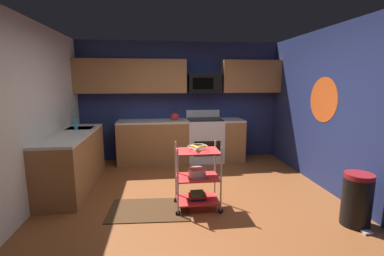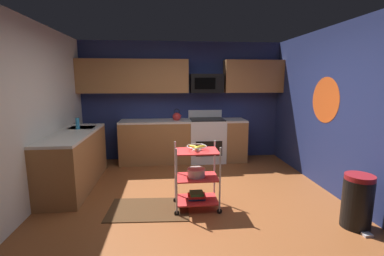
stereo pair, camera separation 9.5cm
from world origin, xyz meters
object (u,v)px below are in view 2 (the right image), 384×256
at_px(rolling_cart, 197,177).
at_px(trash_can, 357,201).
at_px(kettle, 177,117).
at_px(dish_soap_bottle, 78,124).
at_px(oven_range, 207,139).
at_px(fruit_bowl, 197,147).
at_px(microwave, 206,83).
at_px(book_stack, 197,196).
at_px(mixing_bowl_large, 196,172).

height_order(rolling_cart, trash_can, rolling_cart).
xyz_separation_m(kettle, dish_soap_bottle, (-1.78, -0.93, 0.02)).
bearing_deg(oven_range, fruit_bowl, -102.16).
relative_size(rolling_cart, kettle, 3.47).
xyz_separation_m(microwave, rolling_cart, (-0.48, -2.36, -1.25)).
bearing_deg(rolling_cart, microwave, 78.38).
relative_size(microwave, book_stack, 2.85).
distance_m(microwave, trash_can, 3.61).
relative_size(rolling_cart, mixing_bowl_large, 3.63).
height_order(microwave, fruit_bowl, microwave).
xyz_separation_m(oven_range, kettle, (-0.66, -0.00, 0.52)).
xyz_separation_m(fruit_bowl, book_stack, (0.00, -0.00, -0.70)).
height_order(oven_range, microwave, microwave).
xyz_separation_m(fruit_bowl, mixing_bowl_large, (-0.01, 0.00, -0.36)).
bearing_deg(fruit_bowl, oven_range, 77.84).
relative_size(book_stack, trash_can, 0.37).
xyz_separation_m(book_stack, kettle, (-0.17, 2.25, 0.82)).
relative_size(oven_range, rolling_cart, 1.20).
bearing_deg(book_stack, dish_soap_bottle, 145.87).
xyz_separation_m(fruit_bowl, kettle, (-0.17, 2.25, 0.12)).
distance_m(microwave, fruit_bowl, 2.54).
bearing_deg(kettle, microwave, 9.40).
bearing_deg(kettle, dish_soap_bottle, -152.40).
bearing_deg(trash_can, kettle, 124.86).
distance_m(book_stack, dish_soap_bottle, 2.50).
xyz_separation_m(mixing_bowl_large, book_stack, (0.01, -0.00, -0.34)).
bearing_deg(mixing_bowl_large, rolling_cart, -0.00).
bearing_deg(microwave, kettle, -170.60).
height_order(fruit_bowl, mixing_bowl_large, fruit_bowl).
bearing_deg(rolling_cart, kettle, 94.34).
bearing_deg(book_stack, mixing_bowl_large, 180.00).
distance_m(rolling_cart, mixing_bowl_large, 0.07).
xyz_separation_m(dish_soap_bottle, trash_can, (3.82, -2.00, -0.69)).
height_order(oven_range, dish_soap_bottle, dish_soap_bottle).
xyz_separation_m(fruit_bowl, trash_can, (1.87, -0.68, -0.55)).
distance_m(rolling_cart, dish_soap_bottle, 2.42).
relative_size(rolling_cart, book_stack, 3.73).
bearing_deg(book_stack, microwave, 78.38).
distance_m(microwave, kettle, 0.97).
xyz_separation_m(rolling_cart, trash_can, (1.87, -0.68, -0.13)).
bearing_deg(mixing_bowl_large, fruit_bowl, 0.00).
distance_m(oven_range, rolling_cart, 2.30).
bearing_deg(rolling_cart, dish_soap_bottle, 145.87).
bearing_deg(dish_soap_bottle, kettle, 27.60).
bearing_deg(book_stack, rolling_cart, 0.00).
relative_size(fruit_bowl, book_stack, 1.11).
distance_m(mixing_bowl_large, kettle, 2.30).
bearing_deg(book_stack, oven_range, 77.84).
height_order(oven_range, trash_can, oven_range).
relative_size(rolling_cart, fruit_bowl, 3.36).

